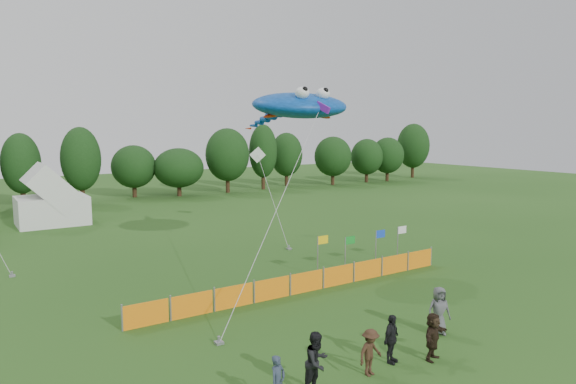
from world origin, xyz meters
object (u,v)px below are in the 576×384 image
barrier_fence (306,282)px  tent_right (52,201)px  spectator_c (370,352)px  spectator_f (433,336)px  spectator_b (317,362)px  stingray_kite (297,106)px  spectator_a (278,382)px  spectator_e (439,311)px  spectator_d (391,339)px

barrier_fence → tent_right: bearing=105.8°
spectator_c → spectator_f: bearing=-16.3°
spectator_b → stingray_kite: (7.87, 12.66, 8.29)m
spectator_a → spectator_b: (1.44, 0.06, 0.18)m
spectator_e → spectator_f: size_ratio=1.13×
spectator_c → spectator_f: size_ratio=0.93×
spectator_b → spectator_e: (6.63, 0.98, -0.01)m
barrier_fence → spectator_b: size_ratio=9.37×
spectator_a → spectator_e: 8.14m
spectator_a → spectator_d: bearing=-17.6°
spectator_c → spectator_d: 1.24m
tent_right → barrier_fence: tent_right is taller
spectator_a → stingray_kite: bearing=33.1°
spectator_a → spectator_d: size_ratio=0.91×
tent_right → barrier_fence: 27.30m
stingray_kite → spectator_e: bearing=-96.1°
spectator_a → spectator_b: bearing=-18.2°
spectator_a → spectator_c: size_ratio=1.00×
spectator_b → spectator_c: (2.10, -0.08, -0.18)m
spectator_a → spectator_b: 1.46m
spectator_c → stingray_kite: (5.77, 12.74, 8.47)m
spectator_a → spectator_d: (4.75, 0.26, 0.08)m
stingray_kite → barrier_fence: bearing=-118.8°
spectator_d → stingray_kite: size_ratio=0.11×
barrier_fence → stingray_kite: size_ratio=1.19×
stingray_kite → spectator_d: bearing=-110.1°
tent_right → spectator_b: 34.35m
stingray_kite → spectator_b: bearing=-121.9°
barrier_fence → spectator_a: size_ratio=11.55×
barrier_fence → spectator_c: spectator_c is taller
tent_right → spectator_c: 34.62m
barrier_fence → spectator_e: 7.19m
spectator_f → barrier_fence: bearing=65.7°
spectator_b → spectator_e: spectator_b is taller
spectator_b → stingray_kite: 17.06m
spectator_c → spectator_b: bearing=169.1°
spectator_e → stingray_kite: bearing=106.9°
spectator_b → stingray_kite: size_ratio=0.13×
spectator_d → stingray_kite: 15.70m
spectator_d → spectator_f: bearing=-45.4°
spectator_a → spectator_c: spectator_c is taller
spectator_c → stingray_kite: 16.35m
barrier_fence → spectator_b: bearing=-123.6°
tent_right → spectator_a: size_ratio=3.54×
tent_right → spectator_a: 34.36m
spectator_e → stingray_kite: size_ratio=0.13×
spectator_e → spectator_d: bearing=-143.8°
tent_right → spectator_f: tent_right is taller
spectator_a → stingray_kite: stingray_kite is taller
spectator_c → spectator_d: size_ratio=0.92×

